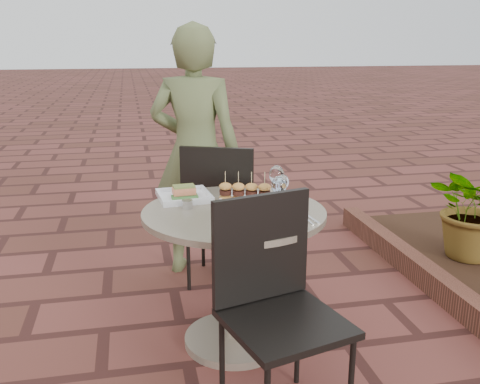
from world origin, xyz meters
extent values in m
plane|color=brown|center=(0.00, 0.00, 0.00)|extent=(60.00, 60.00, 0.00)
cylinder|color=gray|center=(0.26, 0.15, 0.02)|extent=(0.52, 0.52, 0.04)
cylinder|color=gray|center=(0.26, 0.15, 0.35)|extent=(0.08, 0.08, 0.70)
cylinder|color=gray|center=(0.26, 0.15, 0.71)|extent=(0.90, 0.90, 0.03)
cube|color=black|center=(0.34, 0.92, 0.45)|extent=(0.57, 0.57, 0.03)
cube|color=black|center=(0.27, 0.74, 0.70)|extent=(0.42, 0.19, 0.46)
cylinder|color=black|center=(0.59, 1.03, 0.22)|extent=(0.02, 0.02, 0.44)
cylinder|color=black|center=(0.24, 1.17, 0.22)|extent=(0.02, 0.02, 0.44)
cylinder|color=black|center=(0.45, 0.68, 0.22)|extent=(0.02, 0.02, 0.44)
cylinder|color=black|center=(0.10, 0.82, 0.22)|extent=(0.02, 0.02, 0.44)
cube|color=black|center=(0.34, -0.47, 0.45)|extent=(0.54, 0.54, 0.03)
cube|color=black|center=(0.29, -0.28, 0.70)|extent=(0.43, 0.15, 0.46)
cylinder|color=black|center=(0.11, -0.34, 0.22)|extent=(0.02, 0.02, 0.44)
cylinder|color=black|center=(0.48, -0.24, 0.22)|extent=(0.02, 0.02, 0.44)
imported|color=#535C32|center=(0.19, 1.11, 0.82)|extent=(0.70, 0.59, 1.64)
cube|color=white|center=(0.04, 0.40, 0.74)|extent=(0.29, 0.29, 0.01)
cube|color=#E97C52|center=(0.04, 0.40, 0.77)|extent=(0.12, 0.08, 0.04)
cube|color=olive|center=(0.04, 0.40, 0.80)|extent=(0.12, 0.08, 0.01)
cube|color=white|center=(0.34, 0.25, 0.74)|extent=(0.32, 0.32, 0.01)
cube|color=white|center=(0.27, -0.08, 0.74)|extent=(0.29, 0.29, 0.01)
ellipsoid|color=#C24F7D|center=(0.24, -0.13, 0.75)|extent=(0.04, 0.03, 0.02)
cylinder|color=white|center=(0.47, 0.09, 0.73)|extent=(0.06, 0.06, 0.00)
cylinder|color=white|center=(0.47, 0.09, 0.77)|extent=(0.01, 0.01, 0.08)
ellipsoid|color=white|center=(0.47, 0.09, 0.86)|extent=(0.07, 0.07, 0.09)
cylinder|color=white|center=(0.47, 0.09, 0.85)|extent=(0.06, 0.06, 0.04)
cylinder|color=white|center=(0.51, 0.28, 0.73)|extent=(0.07, 0.07, 0.00)
cylinder|color=white|center=(0.51, 0.28, 0.77)|extent=(0.01, 0.01, 0.08)
ellipsoid|color=white|center=(0.51, 0.28, 0.86)|extent=(0.08, 0.08, 0.10)
cylinder|color=white|center=(0.52, 0.22, 0.73)|extent=(0.05, 0.05, 0.00)
cylinder|color=white|center=(0.52, 0.22, 0.77)|extent=(0.01, 0.01, 0.07)
ellipsoid|color=white|center=(0.52, 0.22, 0.84)|extent=(0.06, 0.06, 0.08)
cylinder|color=silver|center=(0.04, 0.23, 0.75)|extent=(0.07, 0.07, 0.04)
cube|color=brown|center=(1.60, 0.30, 0.07)|extent=(0.12, 3.00, 0.15)
imported|color=#33662D|center=(2.10, 0.83, 0.43)|extent=(0.78, 0.72, 0.73)
camera|label=1|loc=(-0.22, -2.29, 1.53)|focal=40.00mm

